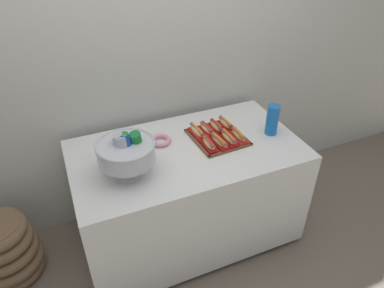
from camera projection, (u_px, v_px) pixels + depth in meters
The scene contains 16 objects.
ground_plane at pixel (188, 232), 2.75m from camera, with size 10.00×10.00×0.00m, color #7A6B5B.
back_wall at pixel (157, 46), 2.41m from camera, with size 6.00×0.10×2.60m, color beige.
buffet_table at pixel (188, 192), 2.51m from camera, with size 1.50×0.83×0.79m.
floor_vase at pixel (5, 250), 2.34m from camera, with size 0.45×0.45×0.94m.
serving_tray at pixel (217, 137), 2.40m from camera, with size 0.35×0.38×0.01m.
hot_dog_0 at pixel (209, 144), 2.28m from camera, with size 0.06×0.16×0.06m.
hot_dog_1 at pixel (219, 141), 2.31m from camera, with size 0.08×0.18×0.06m.
hot_dog_2 at pixel (229, 138), 2.33m from camera, with size 0.07×0.18×0.06m.
hot_dog_3 at pixel (238, 135), 2.36m from camera, with size 0.07×0.17×0.06m.
hot_dog_4 at pixel (197, 132), 2.40m from camera, with size 0.07×0.18×0.06m.
hot_dog_5 at pixel (207, 129), 2.43m from camera, with size 0.08×0.17×0.06m.
hot_dog_6 at pixel (216, 127), 2.46m from camera, with size 0.07×0.17×0.06m.
hot_dog_7 at pixel (226, 124), 2.48m from camera, with size 0.08×0.17×0.06m.
punch_bowl at pixel (126, 151), 2.01m from camera, with size 0.34×0.34×0.27m.
cup_stack at pixel (272, 120), 2.39m from camera, with size 0.08×0.08×0.21m.
donut at pixel (161, 140), 2.35m from camera, with size 0.14×0.14×0.03m.
Camera 1 is at (-0.70, -1.74, 2.13)m, focal length 33.23 mm.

